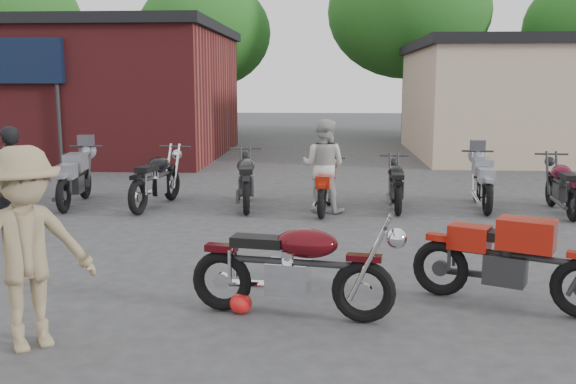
# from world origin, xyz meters

# --- Properties ---
(ground) EXTENTS (90.00, 90.00, 0.00)m
(ground) POSITION_xyz_m (0.00, 0.00, 0.00)
(ground) COLOR #38383A
(brick_building) EXTENTS (12.00, 8.00, 4.00)m
(brick_building) POSITION_xyz_m (-9.00, 14.00, 2.00)
(brick_building) COLOR maroon
(brick_building) RESTS_ON ground
(stucco_building) EXTENTS (10.00, 8.00, 3.50)m
(stucco_building) POSITION_xyz_m (8.50, 15.00, 1.75)
(stucco_building) COLOR tan
(stucco_building) RESTS_ON ground
(tree_0) EXTENTS (6.56, 6.56, 8.20)m
(tree_0) POSITION_xyz_m (-14.00, 22.00, 4.10)
(tree_0) COLOR #165217
(tree_0) RESTS_ON ground
(tree_1) EXTENTS (5.92, 5.92, 7.40)m
(tree_1) POSITION_xyz_m (-5.00, 22.00, 3.70)
(tree_1) COLOR #165217
(tree_1) RESTS_ON ground
(tree_2) EXTENTS (7.04, 7.04, 8.80)m
(tree_2) POSITION_xyz_m (4.00, 22.00, 4.40)
(tree_2) COLOR #165217
(tree_2) RESTS_ON ground
(vintage_motorcycle) EXTENTS (2.18, 1.04, 1.21)m
(vintage_motorcycle) POSITION_xyz_m (0.25, -0.66, 0.61)
(vintage_motorcycle) COLOR #4A090F
(vintage_motorcycle) RESTS_ON ground
(sportbike) EXTENTS (2.15, 1.53, 1.20)m
(sportbike) POSITION_xyz_m (2.59, -0.22, 0.60)
(sportbike) COLOR red
(sportbike) RESTS_ON ground
(helmet) EXTENTS (0.24, 0.24, 0.22)m
(helmet) POSITION_xyz_m (-0.33, -0.59, 0.11)
(helmet) COLOR red
(helmet) RESTS_ON ground
(person_dark) EXTENTS (0.74, 0.73, 1.72)m
(person_dark) POSITION_xyz_m (-4.70, 3.17, 0.86)
(person_dark) COLOR black
(person_dark) RESTS_ON ground
(person_light) EXTENTS (1.02, 0.91, 1.76)m
(person_light) POSITION_xyz_m (0.49, 4.93, 0.88)
(person_light) COLOR #B7B7B2
(person_light) RESTS_ON ground
(person_tan) EXTENTS (1.38, 1.30, 1.88)m
(person_tan) POSITION_xyz_m (-2.14, -1.59, 0.94)
(person_tan) COLOR #937D5B
(person_tan) RESTS_ON ground
(row_bike_1) EXTENTS (0.94, 2.19, 1.23)m
(row_bike_1) POSITION_xyz_m (-4.46, 5.27, 0.62)
(row_bike_1) COLOR gray
(row_bike_1) RESTS_ON ground
(row_bike_2) EXTENTS (1.05, 2.23, 1.24)m
(row_bike_2) POSITION_xyz_m (-2.79, 5.20, 0.62)
(row_bike_2) COLOR black
(row_bike_2) RESTS_ON ground
(row_bike_3) EXTENTS (0.95, 2.14, 1.20)m
(row_bike_3) POSITION_xyz_m (-1.03, 5.31, 0.60)
(row_bike_3) COLOR #242427
(row_bike_3) RESTS_ON ground
(row_bike_4) EXTENTS (0.78, 1.87, 1.05)m
(row_bike_4) POSITION_xyz_m (0.54, 4.94, 0.53)
(row_bike_4) COLOR #A8200E
(row_bike_4) RESTS_ON ground
(row_bike_5) EXTENTS (0.67, 1.86, 1.07)m
(row_bike_5) POSITION_xyz_m (1.90, 5.31, 0.53)
(row_bike_5) COLOR black
(row_bike_5) RESTS_ON ground
(row_bike_6) EXTENTS (0.84, 2.05, 1.16)m
(row_bike_6) POSITION_xyz_m (3.58, 5.48, 0.58)
(row_bike_6) COLOR #8F909C
(row_bike_6) RESTS_ON ground
(row_bike_7) EXTENTS (0.80, 2.03, 1.15)m
(row_bike_7) POSITION_xyz_m (4.95, 5.06, 0.58)
(row_bike_7) COLOR #48091B
(row_bike_7) RESTS_ON ground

